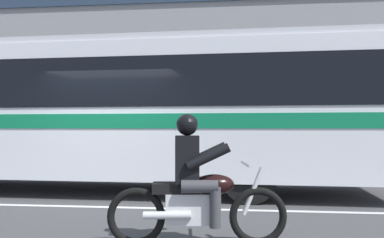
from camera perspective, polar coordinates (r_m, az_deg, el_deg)
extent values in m
plane|color=#3D3D3F|center=(8.08, -11.77, -11.21)|extent=(60.00, 60.00, 0.00)
cube|color=#A39E93|center=(12.97, -4.67, -7.15)|extent=(28.00, 3.80, 0.15)
cube|color=silver|center=(7.52, -13.22, -11.92)|extent=(26.60, 0.14, 0.01)
cube|color=gray|center=(15.55, -2.98, 11.27)|extent=(28.00, 0.80, 9.56)
cube|color=#233347|center=(14.87, -3.26, 6.23)|extent=(25.76, 0.10, 1.40)
cube|color=silver|center=(9.38, -14.31, 0.78)|extent=(12.92, 2.97, 2.70)
cube|color=black|center=(9.42, -14.29, 4.13)|extent=(11.89, 2.98, 0.96)
cube|color=#0F7247|center=(9.38, -14.32, -0.44)|extent=(12.66, 3.00, 0.28)
cube|color=#BABCC3|center=(9.54, -14.26, 9.28)|extent=(12.66, 2.84, 0.16)
cylinder|color=black|center=(7.64, 8.05, -7.86)|extent=(1.04, 0.30, 1.04)
torus|color=black|center=(5.02, 9.27, -13.34)|extent=(0.70, 0.18, 0.69)
torus|color=black|center=(4.98, -7.86, -13.45)|extent=(0.70, 0.18, 0.69)
cube|color=silver|center=(4.93, 0.15, -12.40)|extent=(0.67, 0.36, 0.36)
ellipsoid|color=black|center=(4.89, 3.11, -9.16)|extent=(0.51, 0.34, 0.24)
cube|color=black|center=(4.89, -2.23, -9.64)|extent=(0.59, 0.33, 0.12)
cylinder|color=silver|center=(4.96, 8.57, -9.97)|extent=(0.28, 0.09, 0.58)
cylinder|color=silver|center=(4.91, 7.63, -6.30)|extent=(0.12, 0.64, 0.04)
cylinder|color=silver|center=(4.78, -3.51, -13.35)|extent=(0.56, 0.16, 0.09)
cube|color=black|center=(4.85, -0.68, -5.66)|extent=(0.32, 0.39, 0.56)
sphere|color=black|center=(4.83, -0.68, -0.81)|extent=(0.26, 0.26, 0.26)
cylinder|color=#38383D|center=(5.06, 0.91, -8.90)|extent=(0.44, 0.20, 0.15)
cylinder|color=#38383D|center=(5.11, 2.97, -11.55)|extent=(0.13, 0.13, 0.46)
cylinder|color=#38383D|center=(4.70, 1.06, -9.47)|extent=(0.44, 0.20, 0.15)
cylinder|color=#38383D|center=(4.75, 3.28, -12.32)|extent=(0.13, 0.13, 0.46)
cylinder|color=black|center=(5.05, 2.04, -5.03)|extent=(0.53, 0.18, 0.32)
cylinder|color=black|center=(4.65, 2.30, -5.35)|extent=(0.53, 0.18, 0.32)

